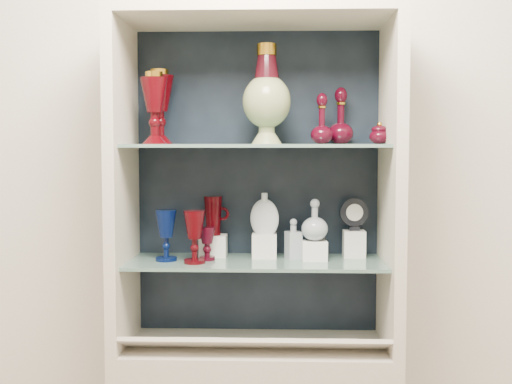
{
  "coord_description": "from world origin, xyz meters",
  "views": [
    {
      "loc": [
        0.08,
        -0.75,
        1.45
      ],
      "look_at": [
        0.0,
        1.53,
        1.3
      ],
      "focal_mm": 45.0,
      "sensor_mm": 36.0,
      "label": 1
    }
  ],
  "objects_px": {
    "pedestal_lamp_left": "(160,107)",
    "cobalt_goblet": "(166,235)",
    "pedestal_lamp_right": "(154,108)",
    "enamel_urn": "(267,94)",
    "ruby_decanter_b": "(341,114)",
    "ruby_goblet_small": "(207,244)",
    "flat_flask": "(264,213)",
    "ruby_goblet_tall": "(194,237)",
    "cameo_medallion": "(354,214)",
    "ruby_pitcher": "(213,216)",
    "clear_square_bottle": "(293,239)",
    "ruby_decanter_a": "(322,116)",
    "clear_round_decanter": "(315,221)",
    "lidded_bowl": "(379,133)"
  },
  "relations": [
    {
      "from": "ruby_decanter_b",
      "to": "pedestal_lamp_right",
      "type": "bearing_deg",
      "value": -168.76
    },
    {
      "from": "pedestal_lamp_right",
      "to": "ruby_pitcher",
      "type": "xyz_separation_m",
      "value": [
        0.19,
        0.13,
        -0.39
      ]
    },
    {
      "from": "ruby_decanter_a",
      "to": "cameo_medallion",
      "type": "relative_size",
      "value": 1.66
    },
    {
      "from": "ruby_decanter_b",
      "to": "flat_flask",
      "type": "relative_size",
      "value": 1.42
    },
    {
      "from": "enamel_urn",
      "to": "lidded_bowl",
      "type": "bearing_deg",
      "value": 2.43
    },
    {
      "from": "ruby_pitcher",
      "to": "cameo_medallion",
      "type": "xyz_separation_m",
      "value": [
        0.53,
        -0.0,
        0.01
      ]
    },
    {
      "from": "clear_round_decanter",
      "to": "cobalt_goblet",
      "type": "bearing_deg",
      "value": -176.17
    },
    {
      "from": "pedestal_lamp_right",
      "to": "enamel_urn",
      "type": "height_order",
      "value": "enamel_urn"
    },
    {
      "from": "flat_flask",
      "to": "lidded_bowl",
      "type": "bearing_deg",
      "value": 10.84
    },
    {
      "from": "ruby_decanter_a",
      "to": "lidded_bowl",
      "type": "xyz_separation_m",
      "value": [
        0.2,
        -0.03,
        -0.06
      ]
    },
    {
      "from": "pedestal_lamp_left",
      "to": "cameo_medallion",
      "type": "distance_m",
      "value": 0.82
    },
    {
      "from": "clear_square_bottle",
      "to": "ruby_decanter_b",
      "type": "bearing_deg",
      "value": 16.92
    },
    {
      "from": "clear_square_bottle",
      "to": "cameo_medallion",
      "type": "bearing_deg",
      "value": 11.29
    },
    {
      "from": "ruby_goblet_tall",
      "to": "ruby_goblet_small",
      "type": "xyz_separation_m",
      "value": [
        0.04,
        0.06,
        -0.03
      ]
    },
    {
      "from": "pedestal_lamp_right",
      "to": "pedestal_lamp_left",
      "type": "bearing_deg",
      "value": 89.85
    },
    {
      "from": "enamel_urn",
      "to": "ruby_pitcher",
      "type": "distance_m",
      "value": 0.5
    },
    {
      "from": "lidded_bowl",
      "to": "clear_square_bottle",
      "type": "height_order",
      "value": "lidded_bowl"
    },
    {
      "from": "ruby_goblet_small",
      "to": "enamel_urn",
      "type": "bearing_deg",
      "value": -2.56
    },
    {
      "from": "clear_square_bottle",
      "to": "ruby_decanter_a",
      "type": "bearing_deg",
      "value": -2.42
    },
    {
      "from": "ruby_goblet_small",
      "to": "flat_flask",
      "type": "xyz_separation_m",
      "value": [
        0.21,
        0.06,
        0.11
      ]
    },
    {
      "from": "ruby_decanter_b",
      "to": "clear_square_bottle",
      "type": "height_order",
      "value": "ruby_decanter_b"
    },
    {
      "from": "ruby_decanter_b",
      "to": "flat_flask",
      "type": "xyz_separation_m",
      "value": [
        -0.28,
        -0.03,
        -0.36
      ]
    },
    {
      "from": "lidded_bowl",
      "to": "clear_round_decanter",
      "type": "xyz_separation_m",
      "value": [
        -0.23,
        0.01,
        -0.32
      ]
    },
    {
      "from": "ruby_pitcher",
      "to": "cameo_medallion",
      "type": "relative_size",
      "value": 1.17
    },
    {
      "from": "ruby_decanter_a",
      "to": "cameo_medallion",
      "type": "xyz_separation_m",
      "value": [
        0.13,
        0.05,
        -0.36
      ]
    },
    {
      "from": "flat_flask",
      "to": "cameo_medallion",
      "type": "relative_size",
      "value": 1.25
    },
    {
      "from": "flat_flask",
      "to": "cameo_medallion",
      "type": "distance_m",
      "value": 0.33
    },
    {
      "from": "ruby_pitcher",
      "to": "lidded_bowl",
      "type": "bearing_deg",
      "value": -4.19
    },
    {
      "from": "clear_round_decanter",
      "to": "lidded_bowl",
      "type": "bearing_deg",
      "value": -3.14
    },
    {
      "from": "ruby_decanter_a",
      "to": "cobalt_goblet",
      "type": "relative_size",
      "value": 1.13
    },
    {
      "from": "pedestal_lamp_right",
      "to": "enamel_urn",
      "type": "distance_m",
      "value": 0.4
    },
    {
      "from": "clear_round_decanter",
      "to": "enamel_urn",
      "type": "bearing_deg",
      "value": -170.39
    },
    {
      "from": "ruby_pitcher",
      "to": "clear_square_bottle",
      "type": "relative_size",
      "value": 0.99
    },
    {
      "from": "ruby_decanter_a",
      "to": "ruby_decanter_b",
      "type": "bearing_deg",
      "value": 37.92
    },
    {
      "from": "flat_flask",
      "to": "pedestal_lamp_left",
      "type": "bearing_deg",
      "value": -162.24
    },
    {
      "from": "cobalt_goblet",
      "to": "ruby_goblet_small",
      "type": "relative_size",
      "value": 1.53
    },
    {
      "from": "ruby_goblet_small",
      "to": "ruby_decanter_a",
      "type": "bearing_deg",
      "value": 4.96
    },
    {
      "from": "ruby_decanter_b",
      "to": "lidded_bowl",
      "type": "distance_m",
      "value": 0.17
    },
    {
      "from": "pedestal_lamp_left",
      "to": "enamel_urn",
      "type": "relative_size",
      "value": 0.78
    },
    {
      "from": "ruby_goblet_tall",
      "to": "cameo_medallion",
      "type": "distance_m",
      "value": 0.6
    },
    {
      "from": "enamel_urn",
      "to": "pedestal_lamp_left",
      "type": "bearing_deg",
      "value": 169.0
    },
    {
      "from": "ruby_goblet_tall",
      "to": "pedestal_lamp_right",
      "type": "bearing_deg",
      "value": 170.35
    },
    {
      "from": "ruby_decanter_a",
      "to": "ruby_pitcher",
      "type": "relative_size",
      "value": 1.41
    },
    {
      "from": "ruby_goblet_tall",
      "to": "clear_square_bottle",
      "type": "xyz_separation_m",
      "value": [
        0.35,
        0.1,
        -0.02
      ]
    },
    {
      "from": "clear_round_decanter",
      "to": "cameo_medallion",
      "type": "xyz_separation_m",
      "value": [
        0.15,
        0.07,
        0.02
      ]
    },
    {
      "from": "ruby_decanter_a",
      "to": "ruby_goblet_tall",
      "type": "distance_m",
      "value": 0.63
    },
    {
      "from": "lidded_bowl",
      "to": "ruby_goblet_small",
      "type": "distance_m",
      "value": 0.74
    },
    {
      "from": "lidded_bowl",
      "to": "pedestal_lamp_right",
      "type": "bearing_deg",
      "value": -176.64
    },
    {
      "from": "pedestal_lamp_left",
      "to": "cobalt_goblet",
      "type": "bearing_deg",
      "value": -68.29
    },
    {
      "from": "ruby_goblet_tall",
      "to": "cameo_medallion",
      "type": "height_order",
      "value": "cameo_medallion"
    }
  ]
}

